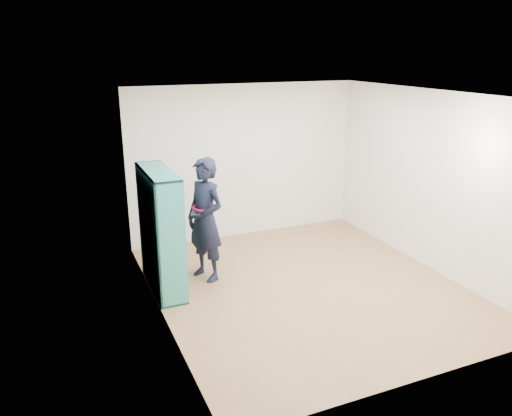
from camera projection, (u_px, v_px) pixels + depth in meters
name	position (u px, v px, depth m)	size (l,w,h in m)	color
floor	(306.00, 286.00, 6.90)	(4.50, 4.50, 0.00)	#9B6946
ceiling	(313.00, 95.00, 6.11)	(4.50, 4.50, 0.00)	white
wall_left	(157.00, 216.00, 5.76)	(0.02, 4.50, 2.60)	white
wall_right	(430.00, 181.00, 7.25)	(0.02, 4.50, 2.60)	white
wall_back	(245.00, 162.00, 8.47)	(4.00, 0.02, 2.60)	white
wall_front	(429.00, 261.00, 4.53)	(4.00, 0.02, 2.60)	white
bookshelf	(159.00, 233.00, 6.63)	(0.36, 1.24, 1.65)	teal
person	(205.00, 220.00, 6.91)	(0.64, 0.75, 1.75)	black
smartphone	(193.00, 213.00, 6.82)	(0.06, 0.09, 0.12)	silver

